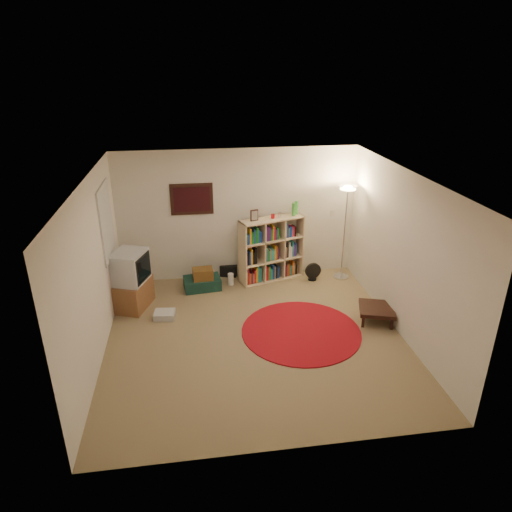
# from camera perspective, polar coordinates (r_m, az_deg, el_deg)

# --- Properties ---
(room) EXTENTS (4.54, 4.54, 2.54)m
(room) POSITION_cam_1_polar(r_m,az_deg,el_deg) (6.60, -0.63, -0.67)
(room) COLOR #86714E
(room) RESTS_ON ground
(bookshelf) EXTENTS (1.29, 0.72, 1.49)m
(bookshelf) POSITION_cam_1_polar(r_m,az_deg,el_deg) (8.70, 1.82, 0.72)
(bookshelf) COLOR beige
(bookshelf) RESTS_ON ground
(floor_lamp) EXTENTS (0.46, 0.46, 1.85)m
(floor_lamp) POSITION_cam_1_polar(r_m,az_deg,el_deg) (8.61, 11.29, 6.62)
(floor_lamp) COLOR silver
(floor_lamp) RESTS_ON ground
(floor_fan) EXTENTS (0.32, 0.19, 0.36)m
(floor_fan) POSITION_cam_1_polar(r_m,az_deg,el_deg) (8.88, 7.13, -1.96)
(floor_fan) COLOR black
(floor_fan) RESTS_ON ground
(tv_stand) EXTENTS (0.70, 0.83, 1.03)m
(tv_stand) POSITION_cam_1_polar(r_m,az_deg,el_deg) (8.02, -15.29, -3.04)
(tv_stand) COLOR brown
(tv_stand) RESTS_ON ground
(dvd_box) EXTENTS (0.36, 0.31, 0.11)m
(dvd_box) POSITION_cam_1_polar(r_m,az_deg,el_deg) (7.77, -11.37, -7.21)
(dvd_box) COLOR silver
(dvd_box) RESTS_ON ground
(suitcase) EXTENTS (0.71, 0.50, 0.22)m
(suitcase) POSITION_cam_1_polar(r_m,az_deg,el_deg) (8.59, -6.74, -3.38)
(suitcase) COLOR #13352C
(suitcase) RESTS_ON ground
(wicker_basket) EXTENTS (0.38, 0.29, 0.21)m
(wicker_basket) POSITION_cam_1_polar(r_m,az_deg,el_deg) (8.46, -6.66, -2.23)
(wicker_basket) COLOR brown
(wicker_basket) RESTS_ON suitcase
(duffel_bag) EXTENTS (0.38, 0.35, 0.22)m
(duffel_bag) POSITION_cam_1_polar(r_m,az_deg,el_deg) (9.09, -3.40, -1.69)
(duffel_bag) COLOR black
(duffel_bag) RESTS_ON ground
(paper_towel) EXTENTS (0.11, 0.11, 0.23)m
(paper_towel) POSITION_cam_1_polar(r_m,az_deg,el_deg) (8.68, -3.18, -2.91)
(paper_towel) COLOR white
(paper_towel) RESTS_ON ground
(red_rug) EXTENTS (1.88, 1.88, 0.02)m
(red_rug) POSITION_cam_1_polar(r_m,az_deg,el_deg) (7.32, 5.66, -9.33)
(red_rug) COLOR maroon
(red_rug) RESTS_ON ground
(side_table) EXTENTS (0.70, 0.70, 0.26)m
(side_table) POSITION_cam_1_polar(r_m,az_deg,el_deg) (7.71, 14.87, -6.48)
(side_table) COLOR black
(side_table) RESTS_ON ground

